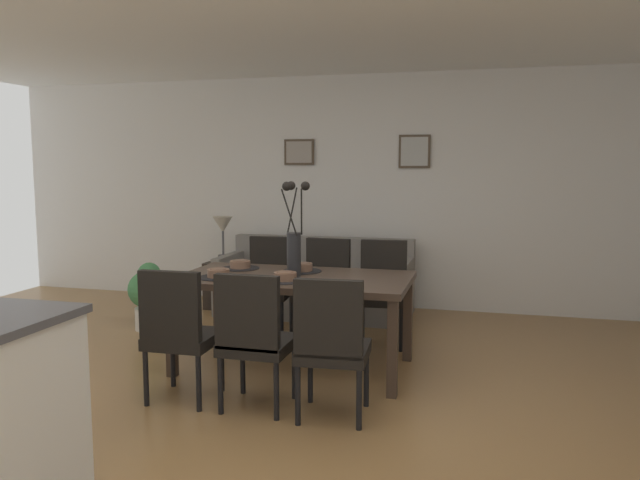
{
  "coord_description": "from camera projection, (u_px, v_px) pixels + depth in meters",
  "views": [
    {
      "loc": [
        1.22,
        -3.68,
        1.6
      ],
      "look_at": [
        -0.11,
        1.27,
        0.98
      ],
      "focal_mm": 34.82,
      "sensor_mm": 36.0,
      "label": 1
    }
  ],
  "objects": [
    {
      "name": "dining_chair_near_right",
      "position": [
        269.0,
        281.0,
        5.86
      ],
      "size": [
        0.47,
        0.47,
        0.92
      ],
      "color": "black",
      "rests_on": "ground"
    },
    {
      "name": "framed_picture_center",
      "position": [
        414.0,
        151.0,
        6.76
      ],
      "size": [
        0.34,
        0.03,
        0.36
      ],
      "color": "#473828"
    },
    {
      "name": "bowl_near_right",
      "position": [
        240.0,
        264.0,
        5.18
      ],
      "size": [
        0.17,
        0.17,
        0.07
      ],
      "color": "brown",
      "rests_on": "dining_table"
    },
    {
      "name": "dining_chair_far_left",
      "position": [
        254.0,
        334.0,
        4.01
      ],
      "size": [
        0.44,
        0.44,
        0.92
      ],
      "color": "black",
      "rests_on": "ground"
    },
    {
      "name": "back_wall_panel",
      "position": [
        375.0,
        192.0,
        6.99
      ],
      "size": [
        9.0,
        0.1,
        2.6
      ],
      "primitive_type": "cube",
      "color": "silver",
      "rests_on": "ground"
    },
    {
      "name": "potted_plant",
      "position": [
        147.0,
        292.0,
        6.02
      ],
      "size": [
        0.36,
        0.36,
        0.67
      ],
      "color": "silver",
      "rests_on": "ground"
    },
    {
      "name": "placemat_near_left",
      "position": [
        218.0,
        277.0,
        4.76
      ],
      "size": [
        0.32,
        0.32,
        0.01
      ],
      "primitive_type": "cylinder",
      "color": "black",
      "rests_on": "dining_table"
    },
    {
      "name": "placemat_far_right",
      "position": [
        302.0,
        271.0,
        5.04
      ],
      "size": [
        0.32,
        0.32,
        0.01
      ],
      "primitive_type": "cylinder",
      "color": "black",
      "rests_on": "dining_table"
    },
    {
      "name": "centerpiece_vase",
      "position": [
        294.0,
        240.0,
        4.8
      ],
      "size": [
        0.21,
        0.23,
        0.73
      ],
      "color": "#232326",
      "rests_on": "dining_table"
    },
    {
      "name": "ceiling_panel",
      "position": [
        302.0,
        7.0,
        4.1
      ],
      "size": [
        9.0,
        7.2,
        0.08
      ],
      "primitive_type": "cube",
      "color": "white"
    },
    {
      "name": "table_lamp",
      "position": [
        223.0,
        229.0,
        6.92
      ],
      "size": [
        0.22,
        0.22,
        0.51
      ],
      "color": "#4C4C51",
      "rests_on": "side_table"
    },
    {
      "name": "dining_table",
      "position": [
        294.0,
        285.0,
        4.84
      ],
      "size": [
        1.8,
        0.97,
        0.74
      ],
      "color": "#3D2D23",
      "rests_on": "ground"
    },
    {
      "name": "dining_chair_mid_left",
      "position": [
        331.0,
        341.0,
        3.85
      ],
      "size": [
        0.47,
        0.47,
        0.92
      ],
      "color": "black",
      "rests_on": "ground"
    },
    {
      "name": "placemat_far_left",
      "position": [
        285.0,
        281.0,
        4.62
      ],
      "size": [
        0.32,
        0.32,
        0.01
      ],
      "primitive_type": "cylinder",
      "color": "black",
      "rests_on": "dining_table"
    },
    {
      "name": "dining_chair_near_left",
      "position": [
        179.0,
        329.0,
        4.15
      ],
      "size": [
        0.45,
        0.45,
        0.92
      ],
      "color": "black",
      "rests_on": "ground"
    },
    {
      "name": "framed_picture_left",
      "position": [
        299.0,
        152.0,
        7.1
      ],
      "size": [
        0.35,
        0.03,
        0.29
      ],
      "color": "#473828"
    },
    {
      "name": "bowl_far_right",
      "position": [
        302.0,
        266.0,
        5.04
      ],
      "size": [
        0.17,
        0.17,
        0.07
      ],
      "color": "brown",
      "rests_on": "dining_table"
    },
    {
      "name": "dining_chair_mid_right",
      "position": [
        382.0,
        287.0,
        5.59
      ],
      "size": [
        0.47,
        0.47,
        0.92
      ],
      "color": "black",
      "rests_on": "ground"
    },
    {
      "name": "dining_chair_far_right",
      "position": [
        324.0,
        284.0,
        5.72
      ],
      "size": [
        0.47,
        0.47,
        0.92
      ],
      "color": "black",
      "rests_on": "ground"
    },
    {
      "name": "bowl_far_left",
      "position": [
        285.0,
        276.0,
        4.62
      ],
      "size": [
        0.17,
        0.17,
        0.07
      ],
      "color": "brown",
      "rests_on": "dining_table"
    },
    {
      "name": "sofa",
      "position": [
        316.0,
        288.0,
        6.72
      ],
      "size": [
        2.04,
        0.84,
        0.8
      ],
      "color": "gray",
      "rests_on": "ground"
    },
    {
      "name": "placemat_near_right",
      "position": [
        240.0,
        268.0,
        5.18
      ],
      "size": [
        0.32,
        0.32,
        0.01
      ],
      "primitive_type": "cylinder",
      "color": "black",
      "rests_on": "dining_table"
    },
    {
      "name": "side_table",
      "position": [
        224.0,
        285.0,
        6.99
      ],
      "size": [
        0.36,
        0.36,
        0.52
      ],
      "primitive_type": "cube",
      "color": "black",
      "rests_on": "ground"
    },
    {
      "name": "ground_plane",
      "position": [
        286.0,
        412.0,
        4.03
      ],
      "size": [
        9.0,
        9.0,
        0.0
      ],
      "primitive_type": "plane",
      "color": "olive"
    },
    {
      "name": "bowl_near_left",
      "position": [
        218.0,
        272.0,
        4.76
      ],
      "size": [
        0.17,
        0.17,
        0.07
      ],
      "color": "brown",
      "rests_on": "dining_table"
    }
  ]
}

